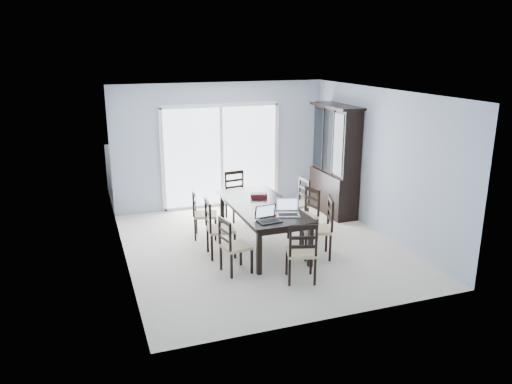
% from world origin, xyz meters
% --- Properties ---
extents(floor, '(5.00, 5.00, 0.00)m').
position_xyz_m(floor, '(0.00, 0.00, 0.00)').
color(floor, '#ECE5CA').
rests_on(floor, ground).
extents(ceiling, '(5.00, 5.00, 0.00)m').
position_xyz_m(ceiling, '(0.00, 0.00, 2.60)').
color(ceiling, white).
rests_on(ceiling, back_wall).
extents(back_wall, '(4.50, 0.02, 2.60)m').
position_xyz_m(back_wall, '(0.00, 2.50, 1.30)').
color(back_wall, '#A1ADC0').
rests_on(back_wall, floor).
extents(wall_left, '(0.02, 5.00, 2.60)m').
position_xyz_m(wall_left, '(-2.25, 0.00, 1.30)').
color(wall_left, '#A1ADC0').
rests_on(wall_left, floor).
extents(wall_right, '(0.02, 5.00, 2.60)m').
position_xyz_m(wall_right, '(2.25, 0.00, 1.30)').
color(wall_right, '#A1ADC0').
rests_on(wall_right, floor).
extents(balcony, '(4.50, 2.00, 0.10)m').
position_xyz_m(balcony, '(0.00, 3.50, -0.05)').
color(balcony, gray).
rests_on(balcony, ground).
extents(railing, '(4.50, 0.06, 1.10)m').
position_xyz_m(railing, '(0.00, 4.50, 0.55)').
color(railing, '#99999E').
rests_on(railing, balcony).
extents(dining_table, '(1.00, 2.20, 0.75)m').
position_xyz_m(dining_table, '(0.00, 0.00, 0.67)').
color(dining_table, black).
rests_on(dining_table, floor).
extents(china_hutch, '(0.50, 1.38, 2.20)m').
position_xyz_m(china_hutch, '(2.02, 1.25, 1.07)').
color(china_hutch, black).
rests_on(china_hutch, floor).
extents(sliding_door, '(2.52, 0.05, 2.18)m').
position_xyz_m(sliding_door, '(0.00, 2.48, 1.09)').
color(sliding_door, silver).
rests_on(sliding_door, floor).
extents(chair_left_near, '(0.46, 0.45, 1.01)m').
position_xyz_m(chair_left_near, '(-0.80, -0.82, 0.54)').
color(chair_left_near, black).
rests_on(chair_left_near, floor).
extents(chair_left_mid, '(0.45, 0.44, 1.10)m').
position_xyz_m(chair_left_mid, '(-0.85, -0.11, 0.58)').
color(chair_left_mid, black).
rests_on(chair_left_mid, floor).
extents(chair_left_far, '(0.50, 0.49, 1.04)m').
position_xyz_m(chair_left_far, '(-0.88, 0.78, 0.55)').
color(chair_left_far, black).
rests_on(chair_left_far, floor).
extents(chair_right_near, '(0.56, 0.55, 1.14)m').
position_xyz_m(chair_right_near, '(0.77, -0.71, 0.60)').
color(chair_right_near, black).
rests_on(chair_right_near, floor).
extents(chair_right_mid, '(0.48, 0.48, 1.06)m').
position_xyz_m(chair_right_mid, '(0.87, 0.07, 0.56)').
color(chair_right_mid, black).
rests_on(chair_right_mid, floor).
extents(chair_right_far, '(0.44, 0.43, 1.08)m').
position_xyz_m(chair_right_far, '(1.00, 0.71, 0.57)').
color(chair_right_far, black).
rests_on(chair_right_far, floor).
extents(chair_end_near, '(0.50, 0.51, 1.07)m').
position_xyz_m(chair_end_near, '(0.06, -1.47, 0.57)').
color(chair_end_near, black).
rests_on(chair_end_near, floor).
extents(chair_end_far, '(0.45, 0.46, 1.08)m').
position_xyz_m(chair_end_far, '(0.04, 1.59, 0.57)').
color(chair_end_far, black).
rests_on(chair_end_far, floor).
extents(laptop_dark, '(0.36, 0.27, 0.23)m').
position_xyz_m(laptop_dark, '(-0.20, -0.83, 0.81)').
color(laptop_dark, black).
rests_on(laptop_dark, dining_table).
extents(laptop_silver, '(0.43, 0.36, 0.25)m').
position_xyz_m(laptop_silver, '(0.18, -0.65, 0.81)').
color(laptop_silver, '#BCBCBF').
rests_on(laptop_silver, dining_table).
extents(book_stack, '(0.27, 0.23, 0.04)m').
position_xyz_m(book_stack, '(-0.13, -0.57, 0.77)').
color(book_stack, maroon).
rests_on(book_stack, dining_table).
extents(cell_phone, '(0.12, 0.07, 0.01)m').
position_xyz_m(cell_phone, '(-0.06, -0.90, 0.76)').
color(cell_phone, black).
rests_on(cell_phone, dining_table).
extents(game_box, '(0.31, 0.21, 0.07)m').
position_xyz_m(game_box, '(0.09, 0.41, 0.79)').
color(game_box, '#480E1D').
rests_on(game_box, dining_table).
extents(hot_tub, '(1.79, 1.63, 0.86)m').
position_xyz_m(hot_tub, '(-0.52, 3.64, 0.43)').
color(hot_tub, brown).
rests_on(hot_tub, balcony).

